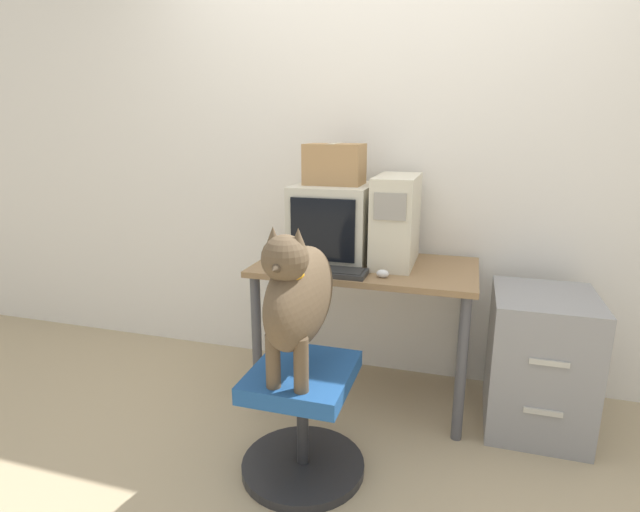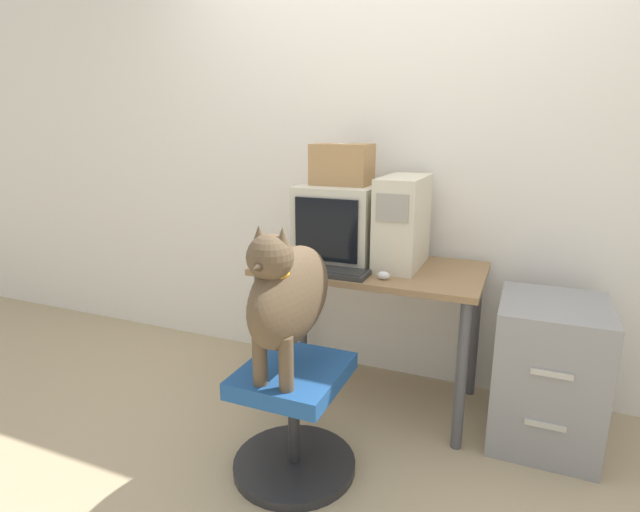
{
  "view_description": "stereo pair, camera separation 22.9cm",
  "coord_description": "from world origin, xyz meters",
  "px_view_note": "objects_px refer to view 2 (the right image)",
  "views": [
    {
      "loc": [
        0.49,
        -2.12,
        1.44
      ],
      "look_at": [
        -0.15,
        -0.0,
        0.86
      ],
      "focal_mm": 28.0,
      "sensor_mm": 36.0,
      "label": 1
    },
    {
      "loc": [
        0.71,
        -2.04,
        1.44
      ],
      "look_at": [
        -0.15,
        -0.0,
        0.86
      ],
      "focal_mm": 28.0,
      "sensor_mm": 36.0,
      "label": 2
    }
  ],
  "objects_px": {
    "crt_monitor": "(341,223)",
    "filing_cabinet": "(547,372)",
    "dog": "(288,293)",
    "cardboard_box": "(342,164)",
    "office_chair": "(294,417)",
    "pc_tower": "(403,222)",
    "keyboard": "(326,271)"
  },
  "relations": [
    {
      "from": "crt_monitor",
      "to": "filing_cabinet",
      "type": "distance_m",
      "value": 1.22
    },
    {
      "from": "dog",
      "to": "cardboard_box",
      "type": "relative_size",
      "value": 2.12
    },
    {
      "from": "office_chair",
      "to": "dog",
      "type": "bearing_deg",
      "value": -90.0
    },
    {
      "from": "pc_tower",
      "to": "cardboard_box",
      "type": "relative_size",
      "value": 1.55
    },
    {
      "from": "crt_monitor",
      "to": "office_chair",
      "type": "distance_m",
      "value": 1.02
    },
    {
      "from": "keyboard",
      "to": "filing_cabinet",
      "type": "distance_m",
      "value": 1.12
    },
    {
      "from": "crt_monitor",
      "to": "office_chair",
      "type": "height_order",
      "value": "crt_monitor"
    },
    {
      "from": "office_chair",
      "to": "filing_cabinet",
      "type": "bearing_deg",
      "value": 33.84
    },
    {
      "from": "filing_cabinet",
      "to": "dog",
      "type": "bearing_deg",
      "value": -144.91
    },
    {
      "from": "office_chair",
      "to": "dog",
      "type": "relative_size",
      "value": 0.85
    },
    {
      "from": "dog",
      "to": "crt_monitor",
      "type": "bearing_deg",
      "value": 95.39
    },
    {
      "from": "filing_cabinet",
      "to": "pc_tower",
      "type": "bearing_deg",
      "value": 172.54
    },
    {
      "from": "keyboard",
      "to": "filing_cabinet",
      "type": "bearing_deg",
      "value": 10.84
    },
    {
      "from": "pc_tower",
      "to": "keyboard",
      "type": "bearing_deg",
      "value": -135.39
    },
    {
      "from": "pc_tower",
      "to": "dog",
      "type": "bearing_deg",
      "value": -107.82
    },
    {
      "from": "crt_monitor",
      "to": "cardboard_box",
      "type": "bearing_deg",
      "value": 90.0
    },
    {
      "from": "office_chair",
      "to": "dog",
      "type": "distance_m",
      "value": 0.56
    },
    {
      "from": "crt_monitor",
      "to": "pc_tower",
      "type": "distance_m",
      "value": 0.33
    },
    {
      "from": "pc_tower",
      "to": "filing_cabinet",
      "type": "bearing_deg",
      "value": -7.46
    },
    {
      "from": "dog",
      "to": "office_chair",
      "type": "bearing_deg",
      "value": 90.0
    },
    {
      "from": "crt_monitor",
      "to": "dog",
      "type": "distance_m",
      "value": 0.79
    },
    {
      "from": "office_chair",
      "to": "dog",
      "type": "xyz_separation_m",
      "value": [
        0.0,
        -0.03,
        0.56
      ]
    },
    {
      "from": "keyboard",
      "to": "cardboard_box",
      "type": "bearing_deg",
      "value": 95.97
    },
    {
      "from": "pc_tower",
      "to": "dog",
      "type": "distance_m",
      "value": 0.84
    },
    {
      "from": "filing_cabinet",
      "to": "keyboard",
      "type": "bearing_deg",
      "value": -169.16
    },
    {
      "from": "keyboard",
      "to": "office_chair",
      "type": "distance_m",
      "value": 0.69
    },
    {
      "from": "office_chair",
      "to": "filing_cabinet",
      "type": "relative_size",
      "value": 0.78
    },
    {
      "from": "filing_cabinet",
      "to": "cardboard_box",
      "type": "height_order",
      "value": "cardboard_box"
    },
    {
      "from": "filing_cabinet",
      "to": "cardboard_box",
      "type": "distance_m",
      "value": 1.39
    },
    {
      "from": "dog",
      "to": "keyboard",
      "type": "bearing_deg",
      "value": 95.01
    },
    {
      "from": "office_chair",
      "to": "crt_monitor",
      "type": "bearing_deg",
      "value": 95.62
    },
    {
      "from": "crt_monitor",
      "to": "dog",
      "type": "bearing_deg",
      "value": -84.61
    }
  ]
}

